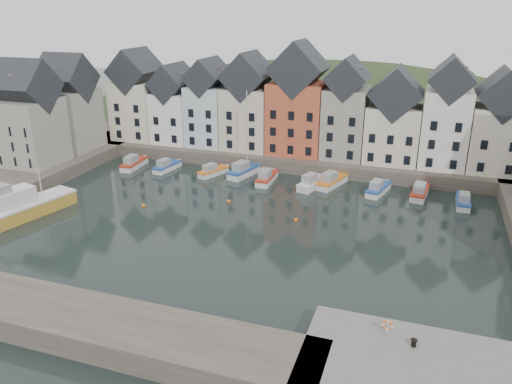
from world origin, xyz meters
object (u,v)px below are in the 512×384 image
at_px(boat_d, 244,170).
at_px(mooring_bollard, 414,343).
at_px(boat_a, 134,163).
at_px(large_vessel, 25,206).
at_px(life_ring_post, 388,325).

distance_m(boat_d, mooring_bollard, 45.48).
distance_m(boat_a, large_vessel, 21.73).
height_order(large_vessel, life_ring_post, large_vessel).
height_order(boat_a, mooring_bollard, mooring_bollard).
distance_m(large_vessel, life_ring_post, 46.39).
distance_m(large_vessel, mooring_bollard, 48.39).
bearing_deg(boat_a, boat_d, 2.82).
xyz_separation_m(boat_a, mooring_bollard, (44.66, -34.93, 1.59)).
xyz_separation_m(large_vessel, mooring_bollard, (46.53, -13.29, 0.86)).
xyz_separation_m(mooring_bollard, life_ring_post, (-1.91, 0.65, 0.55)).
bearing_deg(large_vessel, boat_a, 98.28).
height_order(boat_d, life_ring_post, boat_d).
bearing_deg(mooring_bollard, life_ring_post, 161.17).
bearing_deg(large_vessel, life_ring_post, -2.62).
relative_size(boat_d, life_ring_post, 10.10).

